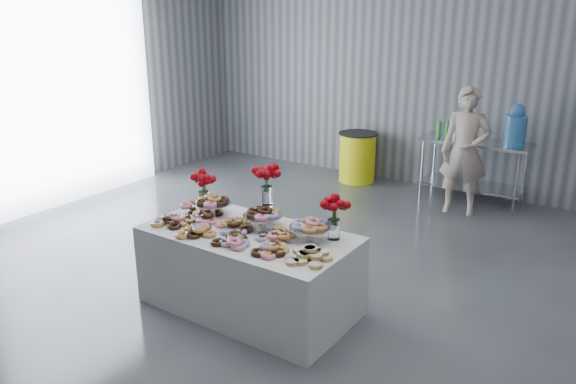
% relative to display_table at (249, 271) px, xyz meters
% --- Properties ---
extents(ground, '(9.00, 9.00, 0.00)m').
position_rel_display_table_xyz_m(ground, '(-0.03, 0.03, -0.38)').
color(ground, '#37393E').
rests_on(ground, ground).
extents(room_walls, '(8.04, 9.04, 4.02)m').
position_rel_display_table_xyz_m(room_walls, '(-0.31, 0.10, 2.26)').
color(room_walls, gray).
rests_on(room_walls, ground).
extents(display_table, '(1.91, 1.01, 0.75)m').
position_rel_display_table_xyz_m(display_table, '(0.00, 0.00, 0.00)').
color(display_table, white).
rests_on(display_table, ground).
extents(prep_table, '(1.50, 0.60, 0.90)m').
position_rel_display_table_xyz_m(prep_table, '(0.79, 4.13, 0.24)').
color(prep_table, silver).
rests_on(prep_table, ground).
extents(donut_mounds, '(1.81, 0.81, 0.09)m').
position_rel_display_table_xyz_m(donut_mounds, '(0.00, -0.05, 0.42)').
color(donut_mounds, '#C29147').
rests_on(donut_mounds, display_table).
extents(cake_stand_left, '(0.36, 0.36, 0.17)m').
position_rel_display_table_xyz_m(cake_stand_left, '(-0.55, 0.15, 0.52)').
color(cake_stand_left, silver).
rests_on(cake_stand_left, display_table).
extents(cake_stand_mid, '(0.36, 0.36, 0.17)m').
position_rel_display_table_xyz_m(cake_stand_mid, '(0.05, 0.15, 0.52)').
color(cake_stand_mid, silver).
rests_on(cake_stand_mid, display_table).
extents(cake_stand_right, '(0.36, 0.36, 0.17)m').
position_rel_display_table_xyz_m(cake_stand_right, '(0.55, 0.15, 0.52)').
color(cake_stand_right, silver).
rests_on(cake_stand_right, display_table).
extents(danish_pile, '(0.48, 0.48, 0.11)m').
position_rel_display_table_xyz_m(danish_pile, '(0.75, -0.15, 0.43)').
color(danish_pile, silver).
rests_on(danish_pile, display_table).
extents(bouquet_left, '(0.26, 0.26, 0.42)m').
position_rel_display_table_xyz_m(bouquet_left, '(-0.75, 0.25, 0.67)').
color(bouquet_left, white).
rests_on(bouquet_left, display_table).
extents(bouquet_right, '(0.26, 0.26, 0.42)m').
position_rel_display_table_xyz_m(bouquet_right, '(0.70, 0.30, 0.67)').
color(bouquet_right, white).
rests_on(bouquet_right, display_table).
extents(bouquet_center, '(0.26, 0.26, 0.57)m').
position_rel_display_table_xyz_m(bouquet_center, '(-0.05, 0.35, 0.75)').
color(bouquet_center, silver).
rests_on(bouquet_center, display_table).
extents(water_jug, '(0.28, 0.28, 0.55)m').
position_rel_display_table_xyz_m(water_jug, '(1.29, 4.13, 0.77)').
color(water_jug, '#418FDE').
rests_on(water_jug, prep_table).
extents(drink_bottles, '(0.54, 0.08, 0.27)m').
position_rel_display_table_xyz_m(drink_bottles, '(0.47, 4.03, 0.66)').
color(drink_bottles, '#268C33').
rests_on(drink_bottles, prep_table).
extents(person, '(0.69, 0.52, 1.71)m').
position_rel_display_table_xyz_m(person, '(0.80, 3.61, 0.48)').
color(person, '#CC8C93').
rests_on(person, ground).
extents(trash_barrel, '(0.61, 0.61, 0.79)m').
position_rel_display_table_xyz_m(trash_barrel, '(-1.03, 4.13, 0.02)').
color(trash_barrel, yellow).
rests_on(trash_barrel, ground).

